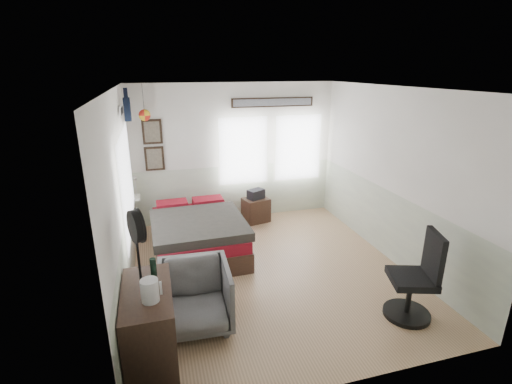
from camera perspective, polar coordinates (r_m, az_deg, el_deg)
The scene contains 12 objects.
ground_plane at distance 5.81m, azimuth 2.06°, elevation -12.00°, with size 4.00×4.50×0.01m, color #9D7653.
room_shell at distance 5.33m, azimuth 0.85°, elevation 4.03°, with size 4.02×4.52×2.71m.
wall_decor at distance 6.79m, azimuth -12.02°, elevation 10.96°, with size 3.55×1.32×1.44m.
bed at distance 6.31m, azimuth -9.00°, elevation -6.39°, with size 1.49×2.03×0.64m.
dresser at distance 4.12m, azimuth -15.96°, elevation -19.63°, with size 0.48×1.00×0.90m, color #322018.
armchair at distance 4.60m, azimuth -9.35°, elevation -15.61°, with size 0.83×0.85×0.77m, color slate.
nightstand at distance 7.45m, azimuth -0.01°, elevation -2.76°, with size 0.48×0.39×0.48m, color #322018.
task_chair at distance 5.03m, azimuth 23.42°, elevation -12.77°, with size 0.63×0.63×1.13m.
kettle at distance 3.65m, azimuth -16.00°, elevation -14.37°, with size 0.19×0.16×0.22m.
bottle at distance 3.94m, azimuth -15.49°, elevation -11.44°, with size 0.06×0.06×0.25m, color black.
stand_fan at distance 3.65m, azimuth -17.93°, elevation -5.26°, with size 0.19×0.32×0.82m.
black_bag at distance 7.34m, azimuth -0.01°, elevation -0.32°, with size 0.32×0.20×0.19m, color black.
Camera 1 is at (-1.55, -4.76, 2.95)m, focal length 26.00 mm.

